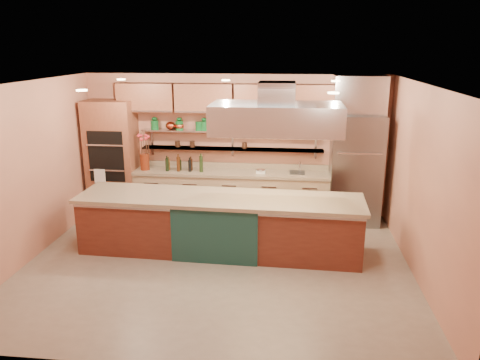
# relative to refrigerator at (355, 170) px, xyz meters

# --- Properties ---
(floor) EXTENTS (6.00, 5.00, 0.02)m
(floor) POSITION_rel_refrigerator_xyz_m (-2.35, -2.14, -1.06)
(floor) COLOR gray
(floor) RESTS_ON ground
(ceiling) EXTENTS (6.00, 5.00, 0.02)m
(ceiling) POSITION_rel_refrigerator_xyz_m (-2.35, -2.14, 1.75)
(ceiling) COLOR black
(ceiling) RESTS_ON wall_back
(wall_back) EXTENTS (6.00, 0.04, 2.80)m
(wall_back) POSITION_rel_refrigerator_xyz_m (-2.35, 0.36, 0.35)
(wall_back) COLOR tan
(wall_back) RESTS_ON floor
(wall_front) EXTENTS (6.00, 0.04, 2.80)m
(wall_front) POSITION_rel_refrigerator_xyz_m (-2.35, -4.64, 0.35)
(wall_front) COLOR tan
(wall_front) RESTS_ON floor
(wall_left) EXTENTS (0.04, 5.00, 2.80)m
(wall_left) POSITION_rel_refrigerator_xyz_m (-5.35, -2.14, 0.35)
(wall_left) COLOR tan
(wall_left) RESTS_ON floor
(wall_right) EXTENTS (0.04, 5.00, 2.80)m
(wall_right) POSITION_rel_refrigerator_xyz_m (0.65, -2.14, 0.35)
(wall_right) COLOR tan
(wall_right) RESTS_ON floor
(oven_stack) EXTENTS (0.95, 0.64, 2.30)m
(oven_stack) POSITION_rel_refrigerator_xyz_m (-4.80, 0.04, 0.10)
(oven_stack) COLOR brown
(oven_stack) RESTS_ON floor
(refrigerator) EXTENTS (0.95, 0.72, 2.10)m
(refrigerator) POSITION_rel_refrigerator_xyz_m (0.00, 0.00, 0.00)
(refrigerator) COLOR slate
(refrigerator) RESTS_ON floor
(back_counter) EXTENTS (3.84, 0.64, 0.93)m
(back_counter) POSITION_rel_refrigerator_xyz_m (-2.40, 0.06, -0.58)
(back_counter) COLOR tan
(back_counter) RESTS_ON floor
(wall_shelf_lower) EXTENTS (3.60, 0.26, 0.03)m
(wall_shelf_lower) POSITION_rel_refrigerator_xyz_m (-2.40, 0.23, 0.30)
(wall_shelf_lower) COLOR #B4B7BC
(wall_shelf_lower) RESTS_ON wall_back
(wall_shelf_upper) EXTENTS (3.60, 0.26, 0.03)m
(wall_shelf_upper) POSITION_rel_refrigerator_xyz_m (-2.40, 0.23, 0.65)
(wall_shelf_upper) COLOR #B4B7BC
(wall_shelf_upper) RESTS_ON wall_back
(upper_cabinets) EXTENTS (4.60, 0.36, 0.55)m
(upper_cabinets) POSITION_rel_refrigerator_xyz_m (-2.35, 0.18, 1.30)
(upper_cabinets) COLOR brown
(upper_cabinets) RESTS_ON wall_back
(range_hood) EXTENTS (2.00, 1.00, 0.45)m
(range_hood) POSITION_rel_refrigerator_xyz_m (-1.48, -1.63, 1.20)
(range_hood) COLOR #B4B7BC
(range_hood) RESTS_ON ceiling
(ceiling_downlights) EXTENTS (4.00, 2.80, 0.02)m
(ceiling_downlights) POSITION_rel_refrigerator_xyz_m (-2.35, -1.94, 1.72)
(ceiling_downlights) COLOR #FFE5A5
(ceiling_downlights) RESTS_ON ceiling
(island) EXTENTS (4.61, 1.15, 0.95)m
(island) POSITION_rel_refrigerator_xyz_m (-2.38, -1.63, -0.57)
(island) COLOR #5F271B
(island) RESTS_ON floor
(flower_vase) EXTENTS (0.19, 0.19, 0.32)m
(flower_vase) POSITION_rel_refrigerator_xyz_m (-4.13, 0.01, 0.04)
(flower_vase) COLOR maroon
(flower_vase) RESTS_ON back_counter
(oil_bottle_cluster) EXTENTS (0.84, 0.45, 0.26)m
(oil_bottle_cluster) POSITION_rel_refrigerator_xyz_m (-3.32, 0.01, 0.01)
(oil_bottle_cluster) COLOR black
(oil_bottle_cluster) RESTS_ON back_counter
(kitchen_scale) EXTENTS (0.19, 0.15, 0.10)m
(kitchen_scale) POSITION_rel_refrigerator_xyz_m (-1.81, 0.01, -0.07)
(kitchen_scale) COLOR silver
(kitchen_scale) RESTS_ON back_counter
(bar_faucet) EXTENTS (0.04, 0.04, 0.23)m
(bar_faucet) POSITION_rel_refrigerator_xyz_m (-1.05, 0.11, -0.00)
(bar_faucet) COLOR white
(bar_faucet) RESTS_ON back_counter
(copper_kettle) EXTENTS (0.25, 0.25, 0.16)m
(copper_kettle) POSITION_rel_refrigerator_xyz_m (-3.63, 0.23, 0.74)
(copper_kettle) COLOR #B7462A
(copper_kettle) RESTS_ON wall_shelf_upper
(green_canister) EXTENTS (0.14, 0.14, 0.17)m
(green_canister) POSITION_rel_refrigerator_xyz_m (-3.06, 0.23, 0.75)
(green_canister) COLOR #104B1E
(green_canister) RESTS_ON wall_shelf_upper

